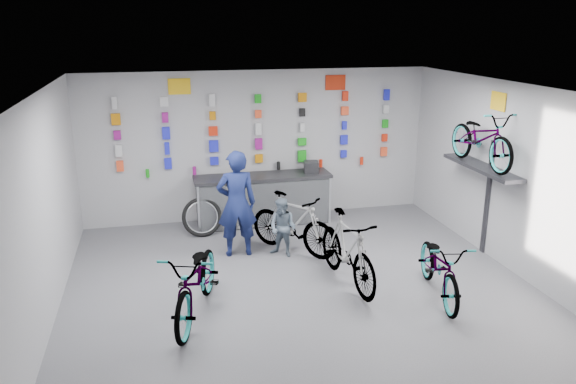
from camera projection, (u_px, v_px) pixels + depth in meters
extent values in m
plane|color=#4D4E52|center=(311.00, 306.00, 8.02)|extent=(8.00, 8.00, 0.00)
plane|color=white|center=(313.00, 95.00, 7.15)|extent=(8.00, 8.00, 0.00)
plane|color=#B3B3B5|center=(258.00, 146.00, 11.31)|extent=(7.00, 0.00, 7.00)
plane|color=#B3B3B5|center=(470.00, 384.00, 3.86)|extent=(7.00, 0.00, 7.00)
plane|color=#B3B3B5|center=(35.00, 227.00, 6.81)|extent=(0.00, 8.00, 8.00)
plane|color=#B3B3B5|center=(538.00, 189.00, 8.36)|extent=(0.00, 8.00, 8.00)
cube|color=black|center=(263.00, 202.00, 11.20)|extent=(2.60, 0.60, 0.90)
cube|color=silver|center=(266.00, 205.00, 10.91)|extent=(2.60, 0.02, 0.90)
cube|color=silver|center=(199.00, 210.00, 10.62)|extent=(0.04, 0.04, 0.96)
cube|color=silver|center=(330.00, 200.00, 11.20)|extent=(0.04, 0.04, 0.96)
cube|color=black|center=(263.00, 177.00, 11.04)|extent=(2.70, 0.66, 0.06)
cube|color=#FF4D24|center=(120.00, 166.00, 10.72)|extent=(0.13, 0.06, 0.21)
cube|color=#1D22D1|center=(168.00, 163.00, 10.92)|extent=(0.14, 0.06, 0.21)
cube|color=#1D22D1|center=(214.00, 161.00, 11.12)|extent=(0.17, 0.06, 0.16)
cube|color=#CE7607|center=(259.00, 158.00, 11.32)|extent=(0.15, 0.06, 0.17)
cube|color=#159917|center=(302.00, 156.00, 11.52)|extent=(0.17, 0.06, 0.24)
cube|color=#1D22D1|center=(344.00, 154.00, 11.72)|extent=(0.12, 0.06, 0.15)
cube|color=#FF4D24|center=(384.00, 152.00, 11.92)|extent=(0.13, 0.06, 0.19)
cube|color=silver|center=(119.00, 151.00, 10.63)|extent=(0.12, 0.06, 0.23)
cube|color=#1D22D1|center=(167.00, 148.00, 10.83)|extent=(0.09, 0.06, 0.23)
cube|color=#1D22D1|center=(214.00, 146.00, 11.03)|extent=(0.18, 0.06, 0.23)
cube|color=#8A1373|center=(259.00, 144.00, 11.23)|extent=(0.14, 0.06, 0.22)
cube|color=#159917|center=(302.00, 142.00, 11.43)|extent=(0.17, 0.06, 0.15)
cube|color=#1D22D1|center=(344.00, 140.00, 11.63)|extent=(0.15, 0.06, 0.19)
cube|color=red|center=(385.00, 138.00, 11.83)|extent=(0.12, 0.06, 0.15)
cube|color=#8A1373|center=(117.00, 135.00, 10.54)|extent=(0.13, 0.06, 0.17)
cube|color=#1D22D1|center=(166.00, 133.00, 10.74)|extent=(0.15, 0.06, 0.23)
cube|color=red|center=(213.00, 131.00, 10.94)|extent=(0.17, 0.06, 0.18)
cube|color=silver|center=(258.00, 129.00, 11.14)|extent=(0.11, 0.06, 0.24)
cube|color=silver|center=(302.00, 127.00, 11.34)|extent=(0.09, 0.06, 0.17)
cube|color=#1D22D1|center=(344.00, 125.00, 11.54)|extent=(0.09, 0.06, 0.17)
cube|color=#159917|center=(385.00, 124.00, 11.74)|extent=(0.12, 0.06, 0.17)
cube|color=#CE7607|center=(116.00, 119.00, 10.46)|extent=(0.17, 0.06, 0.21)
cube|color=#8A1373|center=(165.00, 117.00, 10.66)|extent=(0.12, 0.06, 0.19)
cube|color=#CE7607|center=(213.00, 116.00, 10.86)|extent=(0.12, 0.06, 0.16)
cube|color=#FF4D24|center=(258.00, 114.00, 11.06)|extent=(0.12, 0.06, 0.15)
cube|color=black|center=(302.00, 112.00, 11.26)|extent=(0.11, 0.06, 0.16)
cube|color=#FF4D24|center=(345.00, 111.00, 11.46)|extent=(0.15, 0.06, 0.17)
cube|color=silver|center=(386.00, 109.00, 11.66)|extent=(0.11, 0.06, 0.17)
cube|color=silver|center=(114.00, 103.00, 10.37)|extent=(0.09, 0.06, 0.22)
cube|color=silver|center=(164.00, 102.00, 10.57)|extent=(0.15, 0.06, 0.18)
cube|color=silver|center=(212.00, 100.00, 10.77)|extent=(0.11, 0.06, 0.23)
cube|color=#159917|center=(258.00, 99.00, 10.97)|extent=(0.12, 0.06, 0.17)
cube|color=#CE7607|center=(302.00, 97.00, 11.17)|extent=(0.17, 0.06, 0.18)
cube|color=red|center=(345.00, 96.00, 11.37)|extent=(0.11, 0.06, 0.20)
cube|color=#1D22D1|center=(387.00, 95.00, 11.57)|extent=(0.12, 0.06, 0.22)
cylinder|color=#159917|center=(148.00, 173.00, 10.86)|extent=(0.07, 0.07, 0.16)
cylinder|color=#8A1373|center=(194.00, 171.00, 11.06)|extent=(0.07, 0.07, 0.16)
cylinder|color=black|center=(279.00, 166.00, 11.44)|extent=(0.07, 0.07, 0.16)
cylinder|color=red|center=(321.00, 163.00, 11.64)|extent=(0.07, 0.07, 0.16)
cylinder|color=red|center=(362.00, 161.00, 11.84)|extent=(0.07, 0.07, 0.16)
cube|color=#333338|center=(482.00, 167.00, 9.42)|extent=(0.38, 1.90, 0.06)
cube|color=#333338|center=(488.00, 198.00, 9.62)|extent=(0.04, 0.10, 2.00)
cube|color=yellow|center=(179.00, 86.00, 10.60)|extent=(0.42, 0.02, 0.30)
cube|color=red|center=(335.00, 83.00, 11.29)|extent=(0.42, 0.02, 0.30)
cube|color=yellow|center=(498.00, 101.00, 9.14)|extent=(0.02, 0.40, 0.30)
imported|color=gray|center=(197.00, 281.00, 7.59)|extent=(1.30, 2.14, 1.06)
imported|color=gray|center=(347.00, 250.00, 8.54)|extent=(0.73, 1.92, 1.13)
imported|color=gray|center=(440.00, 267.00, 8.17)|extent=(0.97, 1.89, 0.95)
imported|color=gray|center=(293.00, 223.00, 9.75)|extent=(1.54, 1.68, 1.07)
imported|color=gray|center=(482.00, 138.00, 9.26)|extent=(0.63, 1.80, 0.95)
imported|color=#141D4E|center=(237.00, 204.00, 9.53)|extent=(0.68, 0.45, 1.86)
imported|color=slate|center=(283.00, 228.00, 9.61)|extent=(0.63, 0.62, 1.03)
torus|color=black|center=(202.00, 217.00, 10.59)|extent=(0.76, 0.33, 0.74)
torus|color=silver|center=(202.00, 217.00, 10.59)|extent=(0.62, 0.24, 0.59)
cube|color=black|center=(311.00, 167.00, 11.22)|extent=(0.33, 0.35, 0.22)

